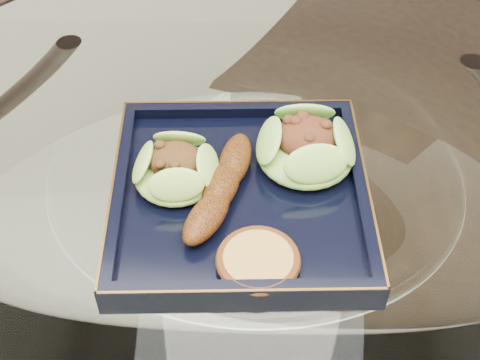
{
  "coord_description": "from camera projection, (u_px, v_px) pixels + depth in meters",
  "views": [
    {
      "loc": [
        0.02,
        -0.49,
        1.31
      ],
      "look_at": [
        -0.01,
        -0.01,
        0.8
      ],
      "focal_mm": 50.0,
      "sensor_mm": 36.0,
      "label": 1
    }
  ],
  "objects": [
    {
      "name": "navy_plate",
      "position": [
        240.0,
        199.0,
        0.72
      ],
      "size": [
        0.3,
        0.3,
        0.02
      ],
      "primitive_type": "cube",
      "rotation": [
        0.0,
        0.0,
        0.1
      ],
      "color": "black",
      "rests_on": "dining_table"
    },
    {
      "name": "lettuce_wrap_right",
      "position": [
        306.0,
        149.0,
        0.73
      ],
      "size": [
        0.13,
        0.13,
        0.04
      ],
      "primitive_type": "ellipsoid",
      "rotation": [
        0.0,
        0.0,
        -0.28
      ],
      "color": "#609F2E",
      "rests_on": "navy_plate"
    },
    {
      "name": "dining_table",
      "position": [
        252.0,
        285.0,
        0.85
      ],
      "size": [
        1.13,
        1.13,
        0.77
      ],
      "color": "white",
      "rests_on": "ground"
    },
    {
      "name": "dining_chair",
      "position": [
        391.0,
        102.0,
        1.24
      ],
      "size": [
        0.52,
        0.52,
        0.91
      ],
      "rotation": [
        0.0,
        0.0,
        -0.41
      ],
      "color": "#311D10",
      "rests_on": "ground"
    },
    {
      "name": "roasted_plantain",
      "position": [
        221.0,
        187.0,
        0.7
      ],
      "size": [
        0.07,
        0.16,
        0.03
      ],
      "primitive_type": "ellipsoid",
      "rotation": [
        0.0,
        0.0,
        1.32
      ],
      "color": "#612D0A",
      "rests_on": "navy_plate"
    },
    {
      "name": "lettuce_wrap_left",
      "position": [
        176.0,
        171.0,
        0.71
      ],
      "size": [
        0.12,
        0.12,
        0.03
      ],
      "primitive_type": "ellipsoid",
      "rotation": [
        0.0,
        0.0,
        -0.34
      ],
      "color": "#6DA22F",
      "rests_on": "navy_plate"
    },
    {
      "name": "crumb_patty",
      "position": [
        258.0,
        261.0,
        0.64
      ],
      "size": [
        0.09,
        0.09,
        0.01
      ],
      "primitive_type": "cylinder",
      "rotation": [
        0.0,
        0.0,
        -0.37
      ],
      "color": "#B98A3D",
      "rests_on": "navy_plate"
    }
  ]
}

